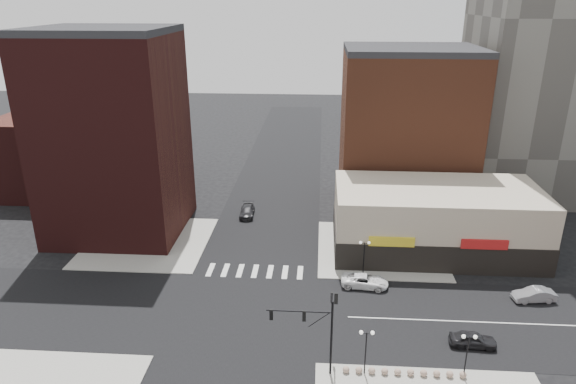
{
  "coord_description": "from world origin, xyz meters",
  "views": [
    {
      "loc": [
        6.99,
        -42.36,
        29.14
      ],
      "look_at": [
        3.86,
        4.84,
        11.0
      ],
      "focal_mm": 32.0,
      "sensor_mm": 36.0,
      "label": 1
    }
  ],
  "objects_px": {
    "street_lamp_se_a": "(366,341)",
    "white_suv": "(365,281)",
    "traffic_signal": "(320,321)",
    "dark_sedan_north": "(247,211)",
    "silver_sedan": "(534,295)",
    "street_lamp_se_b": "(468,345)",
    "street_lamp_ne": "(364,249)",
    "dark_sedan_east": "(473,339)"
  },
  "relations": [
    {
      "from": "silver_sedan",
      "to": "dark_sedan_north",
      "type": "distance_m",
      "value": 37.7
    },
    {
      "from": "dark_sedan_north",
      "to": "dark_sedan_east",
      "type": "bearing_deg",
      "value": -51.62
    },
    {
      "from": "street_lamp_se_a",
      "to": "white_suv",
      "type": "height_order",
      "value": "street_lamp_se_a"
    },
    {
      "from": "white_suv",
      "to": "dark_sedan_east",
      "type": "distance_m",
      "value": 12.93
    },
    {
      "from": "traffic_signal",
      "to": "silver_sedan",
      "type": "relative_size",
      "value": 1.83
    },
    {
      "from": "white_suv",
      "to": "dark_sedan_east",
      "type": "relative_size",
      "value": 1.23
    },
    {
      "from": "street_lamp_se_b",
      "to": "street_lamp_ne",
      "type": "height_order",
      "value": "same"
    },
    {
      "from": "street_lamp_se_a",
      "to": "dark_sedan_east",
      "type": "height_order",
      "value": "street_lamp_se_a"
    },
    {
      "from": "traffic_signal",
      "to": "dark_sedan_east",
      "type": "bearing_deg",
      "value": 16.99
    },
    {
      "from": "dark_sedan_east",
      "to": "street_lamp_ne",
      "type": "bearing_deg",
      "value": 40.72
    },
    {
      "from": "street_lamp_se_b",
      "to": "dark_sedan_north",
      "type": "bearing_deg",
      "value": 124.97
    },
    {
      "from": "white_suv",
      "to": "dark_sedan_east",
      "type": "bearing_deg",
      "value": -131.62
    },
    {
      "from": "street_lamp_se_b",
      "to": "dark_sedan_north",
      "type": "xyz_separation_m",
      "value": [
        -22.19,
        31.73,
        -2.6
      ]
    },
    {
      "from": "traffic_signal",
      "to": "street_lamp_se_a",
      "type": "bearing_deg",
      "value": -2.57
    },
    {
      "from": "dark_sedan_north",
      "to": "white_suv",
      "type": "bearing_deg",
      "value": -52.62
    },
    {
      "from": "street_lamp_se_b",
      "to": "street_lamp_ne",
      "type": "distance_m",
      "value": 17.46
    },
    {
      "from": "traffic_signal",
      "to": "dark_sedan_east",
      "type": "xyz_separation_m",
      "value": [
        13.61,
        4.16,
        -4.27
      ]
    },
    {
      "from": "street_lamp_ne",
      "to": "white_suv",
      "type": "relative_size",
      "value": 0.83
    },
    {
      "from": "street_lamp_ne",
      "to": "silver_sedan",
      "type": "xyz_separation_m",
      "value": [
        17.01,
        -3.88,
        -2.59
      ]
    },
    {
      "from": "traffic_signal",
      "to": "dark_sedan_north",
      "type": "height_order",
      "value": "traffic_signal"
    },
    {
      "from": "street_lamp_se_a",
      "to": "silver_sedan",
      "type": "relative_size",
      "value": 0.98
    },
    {
      "from": "street_lamp_se_a",
      "to": "white_suv",
      "type": "relative_size",
      "value": 0.83
    },
    {
      "from": "dark_sedan_north",
      "to": "street_lamp_se_a",
      "type": "bearing_deg",
      "value": -68.79
    },
    {
      "from": "street_lamp_se_a",
      "to": "dark_sedan_east",
      "type": "relative_size",
      "value": 1.02
    },
    {
      "from": "traffic_signal",
      "to": "street_lamp_se_a",
      "type": "distance_m",
      "value": 4.12
    },
    {
      "from": "traffic_signal",
      "to": "street_lamp_se_b",
      "type": "distance_m",
      "value": 11.88
    },
    {
      "from": "street_lamp_se_b",
      "to": "street_lamp_ne",
      "type": "relative_size",
      "value": 1.0
    },
    {
      "from": "traffic_signal",
      "to": "street_lamp_ne",
      "type": "bearing_deg",
      "value": 73.25
    },
    {
      "from": "dark_sedan_east",
      "to": "street_lamp_se_b",
      "type": "bearing_deg",
      "value": 160.42
    },
    {
      "from": "white_suv",
      "to": "silver_sedan",
      "type": "distance_m",
      "value": 17.07
    },
    {
      "from": "street_lamp_se_b",
      "to": "dark_sedan_north",
      "type": "height_order",
      "value": "street_lamp_se_b"
    },
    {
      "from": "white_suv",
      "to": "dark_sedan_north",
      "type": "bearing_deg",
      "value": 45.58
    },
    {
      "from": "traffic_signal",
      "to": "street_lamp_se_b",
      "type": "relative_size",
      "value": 1.87
    },
    {
      "from": "street_lamp_se_b",
      "to": "white_suv",
      "type": "xyz_separation_m",
      "value": [
        -6.98,
        13.78,
        -2.6
      ]
    },
    {
      "from": "street_lamp_se_a",
      "to": "dark_sedan_north",
      "type": "distance_m",
      "value": 34.85
    },
    {
      "from": "traffic_signal",
      "to": "street_lamp_ne",
      "type": "relative_size",
      "value": 1.87
    },
    {
      "from": "street_lamp_se_b",
      "to": "white_suv",
      "type": "height_order",
      "value": "street_lamp_se_b"
    },
    {
      "from": "dark_sedan_east",
      "to": "dark_sedan_north",
      "type": "distance_m",
      "value": 36.45
    },
    {
      "from": "street_lamp_ne",
      "to": "dark_sedan_east",
      "type": "height_order",
      "value": "street_lamp_ne"
    },
    {
      "from": "traffic_signal",
      "to": "dark_sedan_north",
      "type": "bearing_deg",
      "value": 108.28
    },
    {
      "from": "traffic_signal",
      "to": "street_lamp_ne",
      "type": "xyz_separation_m",
      "value": [
        4.76,
        15.83,
        -1.67
      ]
    },
    {
      "from": "street_lamp_se_b",
      "to": "white_suv",
      "type": "relative_size",
      "value": 0.83
    }
  ]
}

